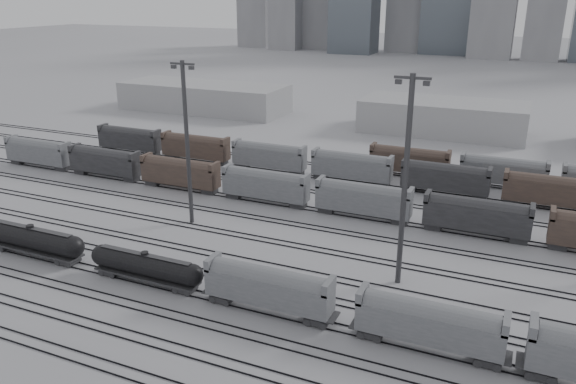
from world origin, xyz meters
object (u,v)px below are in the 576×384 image
at_px(tank_car_b, 146,266).
at_px(tank_car_a, 32,239).
at_px(hopper_car_b, 430,322).
at_px(light_mast_c, 405,178).
at_px(hopper_car_a, 268,286).

bearing_deg(tank_car_b, tank_car_a, 180.00).
xyz_separation_m(hopper_car_b, light_mast_c, (-5.89, 12.45, 10.25)).
height_order(tank_car_a, hopper_car_a, hopper_car_a).
height_order(hopper_car_a, hopper_car_b, hopper_car_a).
relative_size(tank_car_a, hopper_car_a, 1.17).
height_order(tank_car_a, hopper_car_b, hopper_car_b).
bearing_deg(hopper_car_b, tank_car_a, 180.00).
height_order(tank_car_a, light_mast_c, light_mast_c).
relative_size(tank_car_a, hopper_car_b, 1.19).
bearing_deg(tank_car_a, hopper_car_a, -0.00).
distance_m(hopper_car_b, light_mast_c, 17.17).
relative_size(hopper_car_a, hopper_car_b, 1.01).
relative_size(tank_car_a, tank_car_b, 1.08).
distance_m(hopper_car_a, light_mast_c, 19.82).
xyz_separation_m(tank_car_a, hopper_car_b, (52.54, 0.00, 0.73)).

